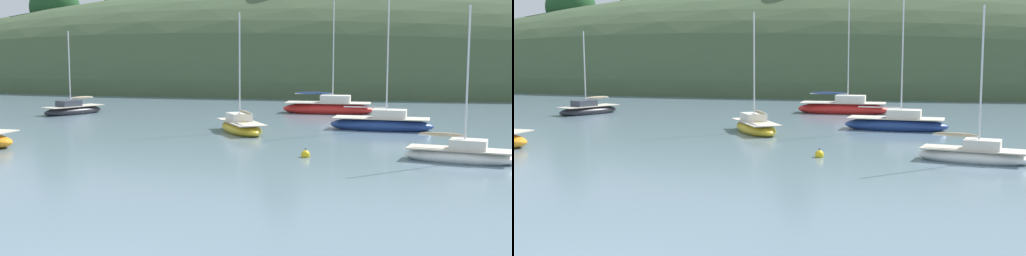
% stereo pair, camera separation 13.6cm
% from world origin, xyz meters
% --- Properties ---
extents(far_shoreline_hill, '(150.00, 36.00, 30.47)m').
position_xyz_m(far_shoreline_hill, '(-0.12, 75.35, 0.05)').
color(far_shoreline_hill, '#425638').
rests_on(far_shoreline_hill, ground).
extents(sailboat_yellow_far, '(4.02, 5.98, 7.13)m').
position_xyz_m(sailboat_yellow_far, '(-19.41, 36.61, 0.36)').
color(sailboat_yellow_far, '#232328').
rests_on(sailboat_yellow_far, ground).
extents(sailboat_cream_ketch, '(6.93, 2.82, 10.05)m').
position_xyz_m(sailboat_cream_ketch, '(6.20, 30.79, 0.41)').
color(sailboat_cream_ketch, navy).
rests_on(sailboat_cream_ketch, ground).
extents(sailboat_blue_center, '(7.79, 2.68, 9.73)m').
position_xyz_m(sailboat_blue_center, '(1.56, 41.94, 0.46)').
color(sailboat_blue_center, red).
rests_on(sailboat_blue_center, ground).
extents(sailboat_navy_dinghy, '(5.32, 2.77, 7.38)m').
position_xyz_m(sailboat_navy_dinghy, '(9.97, 18.83, 0.34)').
color(sailboat_navy_dinghy, white).
rests_on(sailboat_navy_dinghy, ground).
extents(sailboat_grey_yawl, '(4.70, 6.05, 7.86)m').
position_xyz_m(sailboat_grey_yawl, '(-2.62, 27.45, 0.37)').
color(sailboat_grey_yawl, gold).
rests_on(sailboat_grey_yawl, ground).
extents(mooring_buoy_outer, '(0.44, 0.44, 0.54)m').
position_xyz_m(mooring_buoy_outer, '(2.78, 18.60, 0.12)').
color(mooring_buoy_outer, yellow).
rests_on(mooring_buoy_outer, ground).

